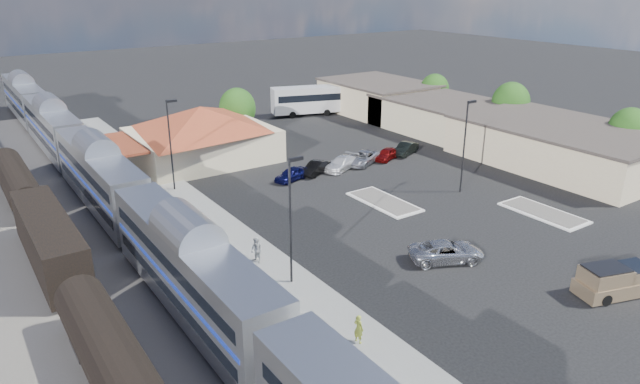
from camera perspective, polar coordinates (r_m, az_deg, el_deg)
ground at (r=49.66m, az=4.37°, el=-2.73°), size 280.00×280.00×0.00m
railbed at (r=48.30m, az=-22.08°, el=-4.91°), size 16.00×100.00×0.12m
platform at (r=48.79m, az=-11.27°, el=-3.42°), size 5.50×92.00×0.18m
passenger_train at (r=54.34m, az=-21.13°, el=1.22°), size 3.00×104.00×5.55m
freight_cars at (r=44.99m, az=-25.39°, el=-4.69°), size 2.80×46.00×4.00m
station_depot at (r=66.27m, az=-11.79°, el=5.77°), size 18.35×12.24×6.20m
buildings_east at (r=77.38m, az=14.27°, el=7.02°), size 14.40×51.40×4.80m
traffic_island_south at (r=53.41m, az=6.42°, el=-0.96°), size 3.30×7.50×0.21m
traffic_island_north at (r=54.37m, az=21.43°, el=-1.93°), size 3.30×7.50×0.21m
lamp_plat_s at (r=37.27m, az=-2.88°, el=-1.96°), size 1.08×0.25×9.00m
lamp_plat_n at (r=56.31m, az=-14.70°, el=5.23°), size 1.08×0.25×9.00m
lamp_lot at (r=55.90m, az=14.34°, el=5.16°), size 1.08×0.25×9.00m
tree_east_a at (r=71.87m, az=28.52°, el=5.46°), size 4.56×4.56×6.42m
tree_east_b at (r=80.11m, az=18.52°, el=8.48°), size 4.94×4.94×6.96m
tree_east_c at (r=89.21m, az=11.37°, el=9.98°), size 4.41×4.41×6.21m
tree_depot at (r=74.39m, az=-8.27°, el=8.30°), size 4.71×4.71×6.63m
pickup_truck at (r=42.81m, az=27.81°, el=-7.82°), size 6.30×3.80×2.05m
suv at (r=43.20m, az=12.55°, el=-5.81°), size 6.07×4.67×1.53m
coach_bus at (r=87.67m, az=-0.42°, el=9.34°), size 13.68×6.77×4.31m
person_a at (r=33.18m, az=3.87°, el=-13.48°), size 0.54×0.71×1.77m
person_b at (r=41.75m, az=-6.35°, el=-5.81°), size 0.95×1.09×1.93m
parked_car_a at (r=58.77m, az=-2.89°, el=1.79°), size 4.35×2.81×1.38m
parked_car_b at (r=60.64m, az=-0.45°, el=2.41°), size 4.38×3.10×1.37m
parked_car_c at (r=62.15m, az=2.16°, el=2.88°), size 5.29×3.69×1.42m
parked_car_d at (r=64.23m, az=4.31°, el=3.44°), size 5.74×4.40×1.45m
parked_car_e at (r=65.99m, az=6.66°, el=3.79°), size 4.29×2.96×1.36m
parked_car_f at (r=68.25m, az=8.54°, el=4.30°), size 4.61×3.09×1.44m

